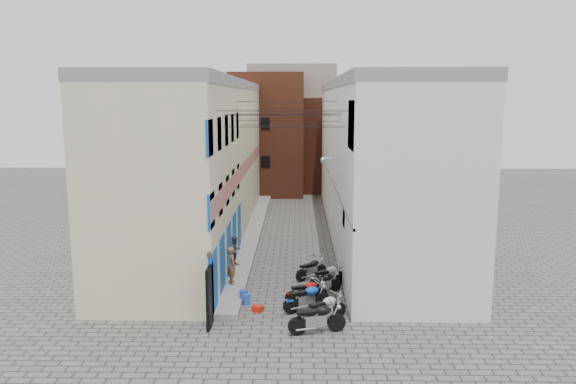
# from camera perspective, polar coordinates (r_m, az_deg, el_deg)

# --- Properties ---
(ground) EXTENTS (90.00, 90.00, 0.00)m
(ground) POSITION_cam_1_polar(r_m,az_deg,el_deg) (20.77, -0.62, -13.05)
(ground) COLOR #5C5956
(ground) RESTS_ON ground
(plinth) EXTENTS (0.90, 26.00, 0.25)m
(plinth) POSITION_cam_1_polar(r_m,az_deg,el_deg) (33.22, -3.53, -4.17)
(plinth) COLOR gray
(plinth) RESTS_ON ground
(building_left) EXTENTS (5.10, 27.00, 9.00)m
(building_left) POSITION_cam_1_polar(r_m,az_deg,el_deg) (32.78, -8.74, 3.32)
(building_left) COLOR beige
(building_left) RESTS_ON ground
(building_right) EXTENTS (5.94, 26.00, 9.00)m
(building_right) POSITION_cam_1_polar(r_m,az_deg,el_deg) (32.66, 8.83, 3.31)
(building_right) COLOR silver
(building_right) RESTS_ON ground
(building_far_brick_left) EXTENTS (6.00, 6.00, 10.00)m
(building_far_brick_left) POSITION_cam_1_polar(r_m,az_deg,el_deg) (47.34, -2.10, 5.91)
(building_far_brick_left) COLOR brown
(building_far_brick_left) RESTS_ON ground
(building_far_brick_right) EXTENTS (5.00, 6.00, 8.00)m
(building_far_brick_right) POSITION_cam_1_polar(r_m,az_deg,el_deg) (49.39, 3.85, 4.88)
(building_far_brick_right) COLOR brown
(building_far_brick_right) RESTS_ON ground
(building_far_concrete) EXTENTS (8.00, 5.00, 11.00)m
(building_far_concrete) POSITION_cam_1_polar(r_m,az_deg,el_deg) (53.23, 0.41, 6.85)
(building_far_concrete) COLOR gray
(building_far_concrete) RESTS_ON ground
(far_shopfront) EXTENTS (2.00, 0.30, 2.40)m
(far_shopfront) POSITION_cam_1_polar(r_m,az_deg,el_deg) (44.89, 0.28, 0.84)
(far_shopfront) COLOR black
(far_shopfront) RESTS_ON ground
(overhead_wires) EXTENTS (5.80, 13.02, 1.32)m
(overhead_wires) POSITION_cam_1_polar(r_m,az_deg,el_deg) (26.84, -0.19, 7.71)
(overhead_wires) COLOR black
(overhead_wires) RESTS_ON ground
(motorcycle_a) EXTENTS (2.13, 1.11, 1.18)m
(motorcycle_a) POSITION_cam_1_polar(r_m,az_deg,el_deg) (19.65, 2.97, -12.56)
(motorcycle_a) COLOR black
(motorcycle_a) RESTS_ON ground
(motorcycle_b) EXTENTS (1.88, 1.59, 1.09)m
(motorcycle_b) POSITION_cam_1_polar(r_m,az_deg,el_deg) (20.62, 3.77, -11.61)
(motorcycle_b) COLOR silver
(motorcycle_b) RESTS_ON ground
(motorcycle_c) EXTENTS (2.01, 1.43, 1.13)m
(motorcycle_c) POSITION_cam_1_polar(r_m,az_deg,el_deg) (21.58, 1.93, -10.56)
(motorcycle_c) COLOR #0C4ABA
(motorcycle_c) RESTS_ON ground
(motorcycle_d) EXTENTS (1.84, 1.13, 1.02)m
(motorcycle_d) POSITION_cam_1_polar(r_m,az_deg,el_deg) (22.37, 1.87, -9.98)
(motorcycle_d) COLOR #9F0C0B
(motorcycle_d) RESTS_ON ground
(motorcycle_e) EXTENTS (1.72, 1.47, 1.00)m
(motorcycle_e) POSITION_cam_1_polar(r_m,az_deg,el_deg) (23.39, 3.75, -9.13)
(motorcycle_e) COLOR black
(motorcycle_e) RESTS_ON ground
(motorcycle_f) EXTENTS (1.86, 1.52, 1.07)m
(motorcycle_f) POSITION_cam_1_polar(r_m,az_deg,el_deg) (24.22, 4.08, -8.39)
(motorcycle_f) COLOR silver
(motorcycle_f) RESTS_ON ground
(motorcycle_g) EXTENTS (1.68, 1.55, 1.01)m
(motorcycle_g) POSITION_cam_1_polar(r_m,az_deg,el_deg) (25.22, 2.38, -7.72)
(motorcycle_g) COLOR black
(motorcycle_g) RESTS_ON ground
(person_a) EXTENTS (0.57, 0.68, 1.58)m
(person_a) POSITION_cam_1_polar(r_m,az_deg,el_deg) (23.85, -5.73, -7.42)
(person_a) COLOR #925935
(person_a) RESTS_ON plinth
(person_b) EXTENTS (0.84, 0.87, 1.41)m
(person_b) POSITION_cam_1_polar(r_m,az_deg,el_deg) (26.36, -5.39, -5.96)
(person_b) COLOR #393854
(person_b) RESTS_ON plinth
(water_jug_near) EXTENTS (0.33, 0.33, 0.46)m
(water_jug_near) POSITION_cam_1_polar(r_m,az_deg,el_deg) (22.34, -4.22, -10.79)
(water_jug_near) COLOR blue
(water_jug_near) RESTS_ON ground
(water_jug_far) EXTENTS (0.38, 0.38, 0.55)m
(water_jug_far) POSITION_cam_1_polar(r_m,az_deg,el_deg) (22.44, -4.52, -10.57)
(water_jug_far) COLOR #253DBA
(water_jug_far) RESTS_ON ground
(red_crate) EXTENTS (0.46, 0.40, 0.24)m
(red_crate) POSITION_cam_1_polar(r_m,az_deg,el_deg) (21.67, -3.13, -11.74)
(red_crate) COLOR red
(red_crate) RESTS_ON ground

